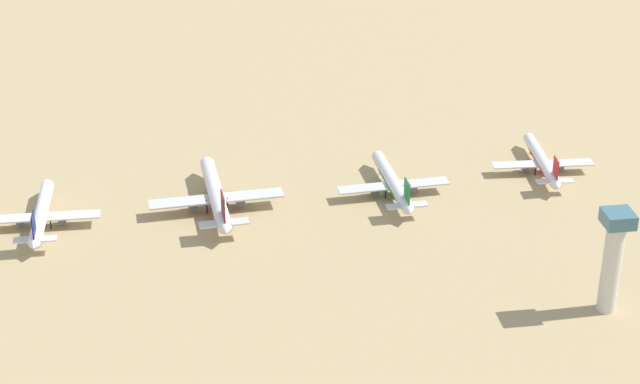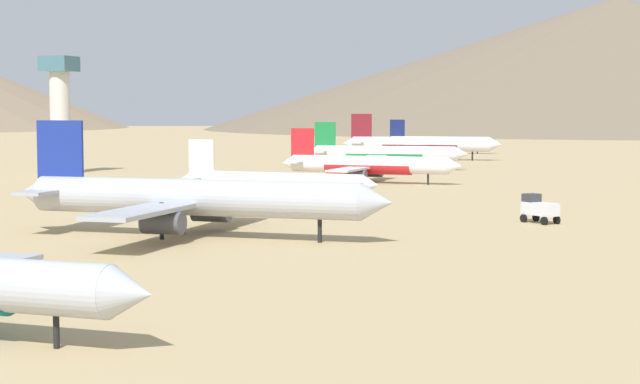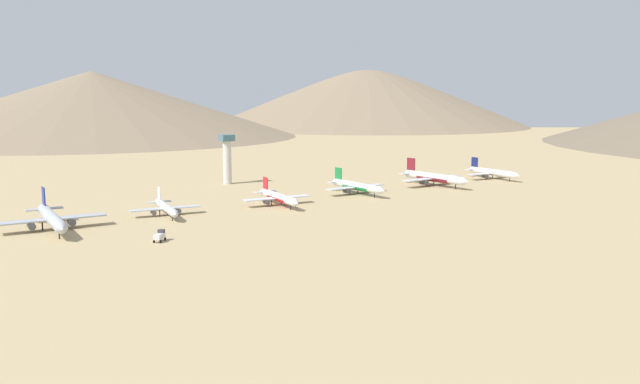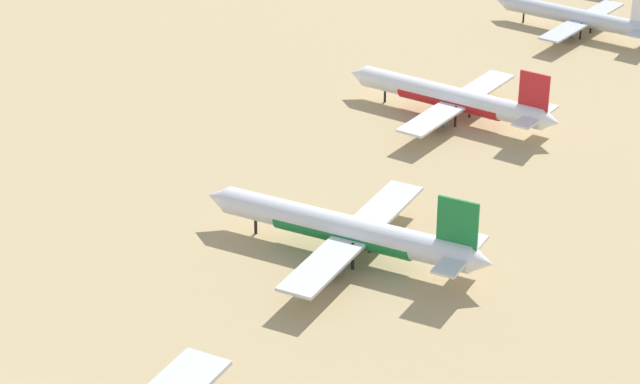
# 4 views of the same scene
# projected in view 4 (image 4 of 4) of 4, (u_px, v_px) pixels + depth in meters

# --- Properties ---
(ground_plane) EXTENTS (1817.76, 1817.76, 0.00)m
(ground_plane) POSITION_uv_depth(u_px,v_px,m) (465.00, 126.00, 206.78)
(ground_plane) COLOR tan
(parked_jet_2) EXTENTS (35.99, 29.32, 10.38)m
(parked_jet_2) POSITION_uv_depth(u_px,v_px,m) (579.00, 17.00, 246.17)
(parked_jet_2) COLOR silver
(parked_jet_2) RESTS_ON ground
(parked_jet_3) EXTENTS (39.61, 32.19, 11.42)m
(parked_jet_3) POSITION_uv_depth(u_px,v_px,m) (453.00, 98.00, 207.83)
(parked_jet_3) COLOR white
(parked_jet_3) RESTS_ON ground
(parked_jet_4) EXTENTS (42.27, 34.36, 12.19)m
(parked_jet_4) POSITION_uv_depth(u_px,v_px,m) (347.00, 230.00, 165.78)
(parked_jet_4) COLOR silver
(parked_jet_4) RESTS_ON ground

